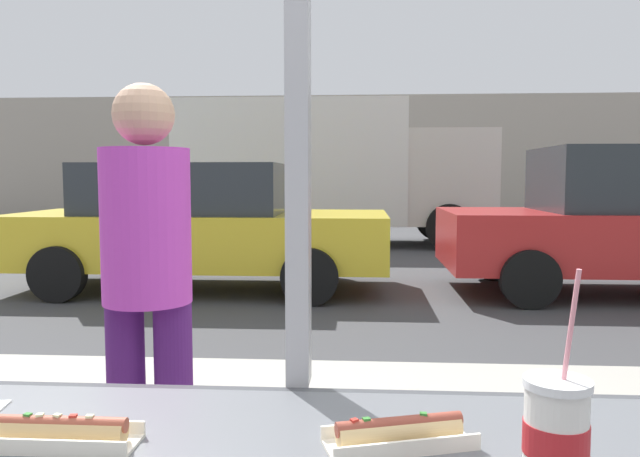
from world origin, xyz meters
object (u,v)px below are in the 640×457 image
Objects in this scene: hotdog_tray_near at (61,432)px; parked_car_red at (624,221)px; soda_cup_right at (556,437)px; box_truck at (328,168)px; hotdog_tray_far at (399,433)px; pedestrian at (147,277)px; parked_car_yellow at (198,225)px.

parked_car_red is (3.67, 6.60, -0.10)m from hotdog_tray_near.
box_truck reaches higher than soda_cup_right.
box_truck is (-0.95, 12.05, 0.55)m from soda_cup_right.
soda_cup_right reaches higher than hotdog_tray_far.
parked_car_red reaches higher than soda_cup_right.
soda_cup_right is 0.79m from hotdog_tray_near.
soda_cup_right is 1.27× the size of hotdog_tray_near.
hotdog_tray_near is 0.57m from hotdog_tray_far.
hotdog_tray_near is at bearing -77.27° from pedestrian.
parked_car_yellow is at bearing 108.97° from soda_cup_right.
parked_car_yellow is 5.56m from pedestrian.
hotdog_tray_near is 0.06× the size of parked_car_red.
parked_car_yellow is at bearing 103.07° from hotdog_tray_near.
box_truck is 3.91× the size of pedestrian.
pedestrian reaches higher than soda_cup_right.
parked_car_yellow is at bearing 180.00° from parked_car_red.
hotdog_tray_far is 11.94m from box_truck.
pedestrian reaches higher than parked_car_yellow.
parked_car_yellow is (-2.10, 6.57, -0.17)m from hotdog_tray_far.
parked_car_red is at bearing -54.25° from box_truck.
box_truck is 10.75m from pedestrian.
box_truck reaches higher than parked_car_red.
hotdog_tray_far is (0.57, 0.03, -0.00)m from hotdog_tray_near.
soda_cup_right is 1.23× the size of hotdog_tray_far.
hotdog_tray_near is at bearing -76.93° from parked_car_yellow.
soda_cup_right is 7.11m from parked_car_yellow.
parked_car_yellow is (-2.31, 6.72, -0.24)m from soda_cup_right.
soda_cup_right is 0.20× the size of pedestrian.
parked_car_yellow is at bearing 107.76° from hotdog_tray_far.
soda_cup_right is at bearing -51.38° from pedestrian.
soda_cup_right is 0.27m from hotdog_tray_far.
parked_car_red is (2.89, 6.72, -0.17)m from soda_cup_right.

